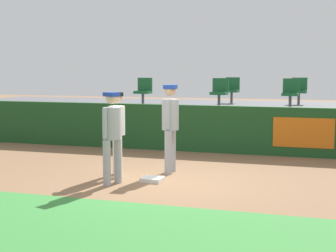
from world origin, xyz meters
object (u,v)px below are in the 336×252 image
(player_fielder_home, at_px, (117,128))
(seat_back_center, at_px, (232,89))
(first_base, at_px, (152,179))
(player_coach_visitor, at_px, (112,131))
(seat_front_left, at_px, (144,90))
(player_runner_visitor, at_px, (170,122))
(seat_front_center, at_px, (220,91))
(seat_front_right, at_px, (291,92))
(seat_back_right, at_px, (299,89))

(player_fielder_home, relative_size, seat_back_center, 2.07)
(first_base, height_order, seat_back_center, seat_back_center)
(player_coach_visitor, height_order, seat_front_left, seat_front_left)
(player_runner_visitor, height_order, seat_front_left, seat_front_left)
(seat_back_center, bearing_deg, seat_front_center, -90.63)
(seat_back_center, relative_size, seat_front_right, 1.00)
(player_fielder_home, distance_m, player_coach_visitor, 0.84)
(player_fielder_home, xyz_separation_m, player_coach_visitor, (0.24, -0.81, 0.03))
(seat_back_right, bearing_deg, player_coach_visitor, -111.02)
(seat_front_center, height_order, seat_front_left, same)
(first_base, distance_m, seat_front_center, 5.62)
(first_base, xyz_separation_m, player_runner_visitor, (0.07, 0.94, 1.05))
(player_coach_visitor, relative_size, seat_back_center, 2.11)
(seat_back_right, bearing_deg, seat_front_left, -158.25)
(first_base, distance_m, seat_back_center, 7.37)
(seat_back_center, bearing_deg, seat_front_left, -143.05)
(seat_front_center, bearing_deg, seat_back_center, 89.37)
(first_base, bearing_deg, player_coach_visitor, -144.21)
(player_runner_visitor, distance_m, seat_back_right, 6.66)
(seat_front_left, bearing_deg, player_runner_visitor, -62.87)
(seat_back_center, relative_size, seat_back_right, 1.00)
(seat_front_center, xyz_separation_m, seat_back_right, (2.14, 1.80, 0.00))
(first_base, relative_size, seat_back_right, 0.48)
(player_fielder_home, relative_size, player_coach_visitor, 0.98)
(seat_front_center, xyz_separation_m, seat_front_right, (2.03, -0.00, -0.00))
(player_runner_visitor, xyz_separation_m, seat_front_center, (0.09, 4.46, 0.50))
(first_base, distance_m, player_coach_visitor, 1.27)
(first_base, xyz_separation_m, player_coach_visitor, (-0.65, -0.47, 0.99))
(first_base, relative_size, seat_front_center, 0.48)
(player_fielder_home, xyz_separation_m, player_runner_visitor, (0.96, 0.60, 0.09))
(first_base, height_order, seat_back_right, seat_back_right)
(seat_front_right, height_order, seat_front_left, same)
(first_base, bearing_deg, seat_front_center, 88.33)
(seat_back_right, bearing_deg, first_base, -107.70)
(player_coach_visitor, relative_size, seat_back_right, 2.11)
(seat_back_center, xyz_separation_m, seat_front_right, (2.01, -1.80, 0.00))
(player_fielder_home, height_order, seat_back_center, seat_back_center)
(player_runner_visitor, height_order, player_coach_visitor, player_runner_visitor)
(first_base, relative_size, player_coach_visitor, 0.23)
(player_coach_visitor, distance_m, seat_back_right, 8.23)
(seat_front_center, bearing_deg, player_runner_visitor, -91.13)
(first_base, xyz_separation_m, seat_front_left, (-2.21, 5.40, 1.55))
(player_runner_visitor, distance_m, seat_front_center, 4.49)
(player_fielder_home, distance_m, player_runner_visitor, 1.14)
(first_base, height_order, player_runner_visitor, player_runner_visitor)
(player_runner_visitor, distance_m, player_coach_visitor, 1.58)
(player_fielder_home, xyz_separation_m, seat_front_center, (1.05, 5.06, 0.59))
(player_coach_visitor, relative_size, seat_front_right, 2.11)
(seat_front_center, xyz_separation_m, seat_front_left, (-2.37, -0.00, -0.00))
(player_runner_visitor, bearing_deg, seat_front_center, 175.63)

